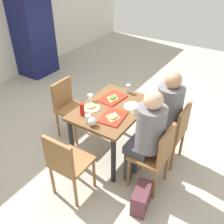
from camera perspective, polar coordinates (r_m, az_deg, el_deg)
name	(u,v)px	position (r m, az deg, el deg)	size (l,w,h in m)	color
ground_plane	(112,150)	(3.71, 0.00, -8.59)	(10.00, 10.00, 0.02)	#B2AD9E
main_table	(112,114)	(3.32, 0.00, -0.48)	(1.05, 0.76, 0.73)	brown
chair_near_left	(157,154)	(2.93, 9.93, -9.19)	(0.40, 0.40, 0.87)	olive
chair_near_right	(174,130)	(3.32, 13.69, -3.85)	(0.40, 0.40, 0.87)	olive
chair_far_side	(68,104)	(3.78, -9.78, 1.67)	(0.40, 0.40, 0.87)	olive
chair_left_end	(66,162)	(2.84, -10.19, -11.00)	(0.40, 0.40, 0.87)	olive
person_in_red	(147,132)	(2.81, 7.81, -4.51)	(0.32, 0.42, 1.28)	#383842
person_in_brown_jacket	(166,110)	(3.22, 11.95, 0.43)	(0.32, 0.42, 1.28)	#383842
tray_red_near	(113,117)	(3.07, 0.22, -1.09)	(0.36, 0.26, 0.02)	red
tray_red_far	(112,98)	(3.44, 0.07, 3.12)	(0.36, 0.26, 0.02)	red
paper_plate_center	(91,108)	(3.25, -4.61, 0.93)	(0.22, 0.22, 0.01)	white
paper_plate_near_edge	(132,106)	(3.29, 4.56, 1.31)	(0.22, 0.22, 0.01)	white
pizza_slice_a	(113,116)	(3.04, 0.20, -1.00)	(0.20, 0.18, 0.02)	#C68C47
pizza_slice_b	(113,97)	(3.43, 0.15, 3.28)	(0.20, 0.17, 0.02)	#C68C47
pizza_slice_c	(91,106)	(3.27, -4.77, 1.40)	(0.23, 0.23, 0.02)	#C68C47
plastic_cup_a	(90,98)	(3.38, -4.86, 3.16)	(0.07, 0.07, 0.10)	white
plastic_cup_b	(135,111)	(3.12, 5.25, 0.33)	(0.07, 0.07, 0.10)	white
plastic_cup_c	(88,119)	(2.98, -5.32, -1.48)	(0.07, 0.07, 0.10)	white
soda_can	(128,89)	(3.57, 3.65, 5.23)	(0.07, 0.07, 0.12)	#B7BCC6
condiment_bottle	(82,109)	(3.09, -6.71, 0.56)	(0.06, 0.06, 0.16)	red
foil_bundle	(92,122)	(2.92, -4.45, -2.19)	(0.10, 0.10, 0.10)	silver
handbag	(141,198)	(2.98, 6.59, -18.55)	(0.32, 0.16, 0.28)	#592D38
drink_fridge	(32,30)	(5.87, -17.35, 17.03)	(0.70, 0.60, 1.90)	#14194C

